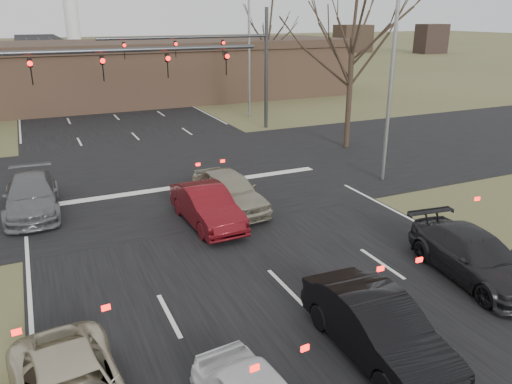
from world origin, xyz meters
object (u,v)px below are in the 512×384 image
streetlight_right_far (247,42)px  car_grey_ahead (32,195)px  car_charcoal_sedan (474,256)px  car_silver_ahead (229,190)px  car_black_hatch (377,327)px  building (123,72)px  mast_arm_near (50,82)px  car_red_ahead (207,206)px  streetlight_right_near (390,61)px  mast_arm_far (227,55)px

streetlight_right_far → car_grey_ahead: 22.00m
streetlight_right_far → car_charcoal_sedan: bearing=-98.5°
car_grey_ahead → car_charcoal_sedan: bearing=-41.0°
car_silver_ahead → car_charcoal_sedan: bearing=-64.6°
car_black_hatch → car_grey_ahead: size_ratio=0.92×
building → car_grey_ahead: size_ratio=8.47×
mast_arm_near → building: bearing=73.9°
building → car_grey_ahead: (-8.50, -25.50, -1.94)m
car_grey_ahead → car_red_ahead: car_red_ahead is taller
streetlight_right_near → streetlight_right_far: size_ratio=1.00×
car_red_ahead → car_silver_ahead: car_silver_ahead is taller
building → mast_arm_far: 15.75m
mast_arm_far → car_black_hatch: size_ratio=2.43×
mast_arm_far → streetlight_right_near: bearing=-78.5°
streetlight_right_near → car_red_ahead: (-9.32, -1.56, -4.86)m
streetlight_right_far → car_black_hatch: bearing=-107.7°
mast_arm_far → car_black_hatch: bearing=-103.6°
mast_arm_near → mast_arm_far: (11.41, 10.00, -0.06)m
mast_arm_near → streetlight_right_near: bearing=-12.1°
building → mast_arm_near: size_ratio=3.50×
car_red_ahead → building: bearing=82.9°
streetlight_right_near → mast_arm_far: bearing=101.5°
building → car_black_hatch: 38.65m
car_charcoal_sedan → car_grey_ahead: (-11.99, 11.28, 0.03)m
car_silver_ahead → streetlight_right_near: bearing=-0.4°
streetlight_right_near → streetlight_right_far: same height
mast_arm_far → streetlight_right_far: streetlight_right_far is taller
mast_arm_near → car_red_ahead: 7.87m
car_grey_ahead → car_red_ahead: 7.24m
building → car_black_hatch: size_ratio=9.26×
streetlight_right_near → car_red_ahead: size_ratio=2.25×
mast_arm_near → streetlight_right_near: size_ratio=1.21×
mast_arm_near → car_silver_ahead: size_ratio=2.60×
car_black_hatch → car_red_ahead: (-1.00, 9.02, -0.02)m
car_charcoal_sedan → car_grey_ahead: bearing=143.7°
building → streetlight_right_far: 13.53m
building → car_red_ahead: building is taller
building → mast_arm_near: bearing=-106.1°
car_black_hatch → streetlight_right_far: bearing=73.9°
building → car_charcoal_sedan: building is taller
streetlight_right_near → car_grey_ahead: bearing=170.7°
building → car_charcoal_sedan: 37.00m
car_grey_ahead → streetlight_right_near: bearing=-7.0°
car_black_hatch → car_silver_ahead: car_silver_ahead is taller
streetlight_right_near → car_charcoal_sedan: 10.59m
building → car_black_hatch: building is taller
mast_arm_near → mast_arm_far: same height
building → car_black_hatch: (-1.50, -38.58, -1.91)m
car_charcoal_sedan → car_black_hatch: bearing=-153.2°
car_black_hatch → car_charcoal_sedan: 5.30m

